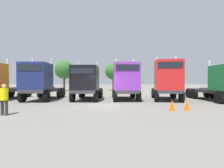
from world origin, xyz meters
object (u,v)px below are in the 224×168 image
semi_truck_black (87,83)px  semi_truck_green (222,83)px  traffic_cone_mid (172,105)px  semi_truck_red (167,80)px  visitor_in_hivis (4,97)px  traffic_cone_near (187,105)px  semi_truck_navy (40,82)px  semi_truck_purple (126,81)px

semi_truck_black → semi_truck_green: size_ratio=0.93×
semi_truck_green → traffic_cone_mid: bearing=-56.6°
semi_truck_red → visitor_in_hivis: (-11.21, -7.25, -1.01)m
semi_truck_black → traffic_cone_near: semi_truck_black is taller
semi_truck_green → traffic_cone_near: (-5.10, -4.48, -1.37)m
visitor_in_hivis → semi_truck_navy: bearing=-158.8°
semi_truck_black → traffic_cone_near: size_ratio=8.88×
semi_truck_black → semi_truck_red: size_ratio=0.99×
semi_truck_black → traffic_cone_near: (7.69, -5.10, -1.44)m
semi_truck_purple → visitor_in_hivis: 10.29m
semi_truck_black → semi_truck_purple: (3.90, 0.24, 0.16)m
semi_truck_red → semi_truck_green: (4.82, -0.76, -0.31)m
visitor_in_hivis → traffic_cone_mid: visitor_in_hivis is taller
semi_truck_green → traffic_cone_mid: (-6.17, -4.74, -1.36)m
semi_truck_green → semi_truck_navy: bearing=-95.0°
semi_truck_purple → traffic_cone_near: bearing=32.2°
semi_truck_navy → traffic_cone_near: semi_truck_navy is taller
semi_truck_red → traffic_cone_near: bearing=5.2°
traffic_cone_mid → semi_truck_navy: bearing=155.9°
semi_truck_navy → semi_truck_green: 17.36m
semi_truck_red → visitor_in_hivis: 13.39m
semi_truck_navy → visitor_in_hivis: size_ratio=3.57×
semi_truck_navy → semi_truck_red: bearing=90.2°
semi_truck_green → visitor_in_hivis: bearing=-72.1°
semi_truck_purple → traffic_cone_near: size_ratio=8.47×
semi_truck_navy → semi_truck_black: (4.57, 0.36, -0.10)m
visitor_in_hivis → traffic_cone_mid: 10.03m
traffic_cone_near → traffic_cone_mid: 1.10m
semi_truck_red → traffic_cone_near: semi_truck_red is taller
semi_truck_red → semi_truck_green: size_ratio=0.94×
semi_truck_red → visitor_in_hivis: bearing=-48.8°
semi_truck_green → traffic_cone_near: size_ratio=9.57×
semi_truck_green → semi_truck_black: bearing=-97.0°
visitor_in_hivis → traffic_cone_near: 11.13m
semi_truck_navy → semi_truck_red: size_ratio=1.02×
traffic_cone_near → semi_truck_black: bearing=146.4°
semi_truck_black → semi_truck_red: bearing=90.4°
semi_truck_red → semi_truck_green: bearing=89.3°
semi_truck_black → semi_truck_green: bearing=86.6°
visitor_in_hivis → traffic_cone_near: bearing=110.5°
semi_truck_navy → semi_truck_black: semi_truck_navy is taller
semi_truck_navy → visitor_in_hivis: bearing=9.1°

